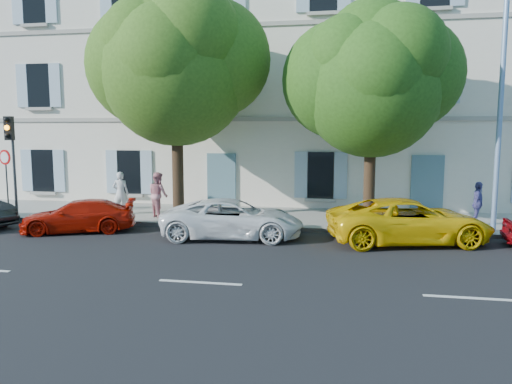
% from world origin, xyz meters
% --- Properties ---
extents(ground, '(90.00, 90.00, 0.00)m').
position_xyz_m(ground, '(0.00, 0.00, 0.00)').
color(ground, black).
extents(sidewalk, '(36.00, 4.50, 0.15)m').
position_xyz_m(sidewalk, '(0.00, 4.45, 0.07)').
color(sidewalk, '#A09E96').
rests_on(sidewalk, ground).
extents(kerb, '(36.00, 0.16, 0.16)m').
position_xyz_m(kerb, '(0.00, 2.28, 0.08)').
color(kerb, '#9E998E').
rests_on(kerb, ground).
extents(building, '(28.00, 7.00, 12.00)m').
position_xyz_m(building, '(0.00, 10.20, 6.00)').
color(building, silver).
rests_on(building, ground).
extents(car_red_coupe, '(4.16, 2.79, 1.12)m').
position_xyz_m(car_red_coupe, '(-5.87, 0.86, 0.56)').
color(car_red_coupe, '#AD1304').
rests_on(car_red_coupe, ground).
extents(car_white_coupe, '(4.83, 2.61, 1.29)m').
position_xyz_m(car_white_coupe, '(-0.35, 0.85, 0.64)').
color(car_white_coupe, white).
rests_on(car_white_coupe, ground).
extents(car_yellow_supercar, '(5.46, 3.43, 1.41)m').
position_xyz_m(car_yellow_supercar, '(5.27, 1.15, 0.70)').
color(car_yellow_supercar, yellow).
rests_on(car_yellow_supercar, ground).
extents(tree_left, '(5.55, 5.55, 8.60)m').
position_xyz_m(tree_left, '(-3.06, 3.29, 5.68)').
color(tree_left, '#3A2819').
rests_on(tree_left, sidewalk).
extents(tree_right, '(4.92, 4.92, 7.58)m').
position_xyz_m(tree_right, '(4.11, 3.20, 5.01)').
color(tree_right, '#3A2819').
rests_on(tree_right, sidewalk).
extents(traffic_light, '(0.32, 0.44, 3.91)m').
position_xyz_m(traffic_light, '(-9.55, 2.50, 2.98)').
color(traffic_light, '#383A3D').
rests_on(traffic_light, sidewalk).
extents(road_sign, '(0.59, 0.18, 2.61)m').
position_xyz_m(road_sign, '(-10.08, 2.81, 2.03)').
color(road_sign, '#383A3D').
rests_on(road_sign, sidewalk).
extents(street_lamp, '(0.45, 1.84, 8.56)m').
position_xyz_m(street_lamp, '(8.22, 2.66, 5.00)').
color(street_lamp, '#7293BF').
rests_on(street_lamp, sidewalk).
extents(pedestrian_a, '(0.69, 0.52, 1.72)m').
position_xyz_m(pedestrian_a, '(-5.66, 3.75, 1.01)').
color(pedestrian_a, silver).
rests_on(pedestrian_a, sidewalk).
extents(pedestrian_b, '(1.09, 1.06, 1.77)m').
position_xyz_m(pedestrian_b, '(-3.91, 3.38, 1.03)').
color(pedestrian_b, '#D48791').
rests_on(pedestrian_b, sidewalk).
extents(pedestrian_c, '(0.64, 0.99, 1.57)m').
position_xyz_m(pedestrian_c, '(7.91, 3.75, 0.94)').
color(pedestrian_c, '#58559B').
rests_on(pedestrian_c, sidewalk).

